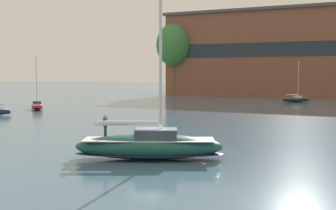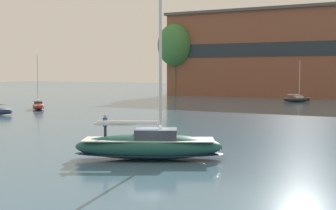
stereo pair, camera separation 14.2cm
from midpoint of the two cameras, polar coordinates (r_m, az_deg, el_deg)
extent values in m
plane|color=#42667F|center=(33.79, -2.24, -6.61)|extent=(400.00, 400.00, 0.00)
cube|color=brown|center=(124.21, 11.06, 5.99)|extent=(45.50, 16.24, 21.02)
cube|color=#1E2833|center=(116.42, 9.92, 6.65)|extent=(40.95, 0.10, 3.36)
cube|color=#514C4C|center=(125.05, 11.13, 10.97)|extent=(46.70, 17.44, 0.70)
cylinder|color=brown|center=(124.12, 0.89, 3.57)|extent=(0.82, 0.82, 10.19)
ellipsoid|color=#3D7A3D|center=(124.31, 0.89, 7.34)|extent=(9.17, 9.17, 11.21)
ellipsoid|color=#194C47|center=(33.63, -2.25, -5.10)|extent=(10.83, 7.29, 1.80)
ellipsoid|color=#19234C|center=(33.72, -2.24, -5.93)|extent=(10.94, 7.36, 0.22)
cube|color=silver|center=(33.55, -2.25, -4.22)|extent=(9.48, 6.31, 0.06)
cube|color=#333D4C|center=(33.47, -1.34, -3.54)|extent=(3.57, 3.16, 0.74)
cylinder|color=silver|center=(33.20, -0.81, 7.21)|extent=(0.21, 0.21, 13.24)
cylinder|color=silver|center=(33.55, -4.87, -2.35)|extent=(4.37, 2.24, 0.18)
cylinder|color=white|center=(33.54, -4.88, -2.14)|extent=(3.99, 2.13, 0.29)
cylinder|color=#232838|center=(34.20, -7.54, -3.32)|extent=(0.27, 0.27, 0.85)
cylinder|color=#1E4CA5|center=(34.11, -7.55, -2.07)|extent=(0.45, 0.45, 0.65)
sphere|color=tan|center=(34.07, -7.56, -1.33)|extent=(0.24, 0.24, 0.24)
ellipsoid|color=#232328|center=(99.99, 15.49, 0.66)|extent=(5.71, 5.28, 1.03)
ellipsoid|color=#19234C|center=(100.01, 15.49, 0.50)|extent=(5.76, 5.33, 0.12)
cube|color=#BCB7A8|center=(99.97, 15.50, 0.84)|extent=(4.98, 4.59, 0.06)
cube|color=beige|center=(100.11, 15.65, 0.98)|extent=(2.07, 2.02, 0.43)
cylinder|color=silver|center=(100.08, 15.78, 3.03)|extent=(0.12, 0.12, 7.60)
cylinder|color=silver|center=(99.52, 15.06, 1.20)|extent=(2.13, 1.87, 0.10)
cylinder|color=silver|center=(99.51, 15.06, 1.24)|extent=(1.97, 1.74, 0.17)
ellipsoid|color=maroon|center=(80.09, -15.48, -0.14)|extent=(5.90, 5.72, 1.09)
ellipsoid|color=#19234C|center=(80.11, -15.48, -0.36)|extent=(5.95, 5.78, 0.13)
cube|color=#BCB7A8|center=(80.06, -15.49, 0.09)|extent=(5.14, 4.98, 0.06)
cube|color=#333D4C|center=(80.37, -15.51, 0.29)|extent=(2.17, 2.15, 0.45)
cylinder|color=silver|center=(80.41, -15.57, 2.99)|extent=(0.13, 0.13, 8.02)
cylinder|color=silver|center=(79.09, -15.46, 0.53)|extent=(2.17, 2.07, 0.11)
cylinder|color=white|center=(79.09, -15.46, 0.59)|extent=(2.01, 1.91, 0.17)
camera|label=1|loc=(0.07, -89.89, 0.01)|focal=50.00mm
camera|label=2|loc=(0.07, 90.11, -0.01)|focal=50.00mm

